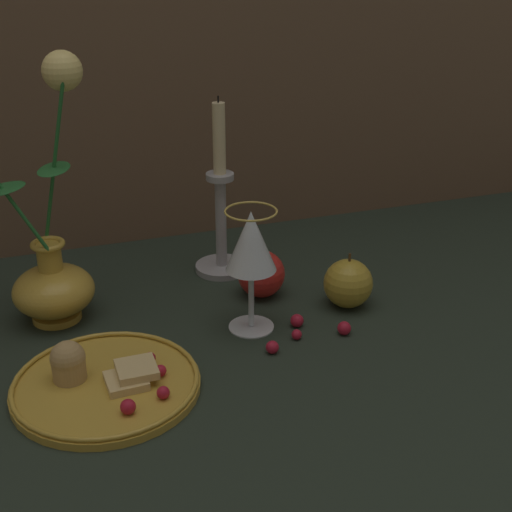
{
  "coord_description": "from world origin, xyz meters",
  "views": [
    {
      "loc": [
        -0.2,
        -0.83,
        0.51
      ],
      "look_at": [
        0.09,
        0.0,
        0.1
      ],
      "focal_mm": 50.0,
      "sensor_mm": 36.0,
      "label": 1
    }
  ],
  "objects_px": {
    "vase": "(41,245)",
    "wine_glass": "(251,246)",
    "apple_near_glass": "(349,284)",
    "candlestick": "(221,219)",
    "apple_beside_vase": "(261,274)",
    "plate_with_pastries": "(103,381)"
  },
  "relations": [
    {
      "from": "vase",
      "to": "wine_glass",
      "type": "relative_size",
      "value": 2.1
    },
    {
      "from": "vase",
      "to": "apple_near_glass",
      "type": "distance_m",
      "value": 0.44
    },
    {
      "from": "candlestick",
      "to": "apple_near_glass",
      "type": "relative_size",
      "value": 3.37
    },
    {
      "from": "wine_glass",
      "to": "apple_near_glass",
      "type": "xyz_separation_m",
      "value": [
        0.15,
        0.01,
        -0.09
      ]
    },
    {
      "from": "candlestick",
      "to": "apple_beside_vase",
      "type": "bearing_deg",
      "value": -72.72
    },
    {
      "from": "plate_with_pastries",
      "to": "candlestick",
      "type": "bearing_deg",
      "value": 49.84
    },
    {
      "from": "vase",
      "to": "apple_near_glass",
      "type": "height_order",
      "value": "vase"
    },
    {
      "from": "apple_near_glass",
      "to": "candlestick",
      "type": "bearing_deg",
      "value": 128.61
    },
    {
      "from": "apple_beside_vase",
      "to": "wine_glass",
      "type": "bearing_deg",
      "value": -117.38
    },
    {
      "from": "wine_glass",
      "to": "apple_beside_vase",
      "type": "height_order",
      "value": "wine_glass"
    },
    {
      "from": "wine_glass",
      "to": "vase",
      "type": "bearing_deg",
      "value": 156.94
    },
    {
      "from": "plate_with_pastries",
      "to": "apple_near_glass",
      "type": "height_order",
      "value": "apple_near_glass"
    },
    {
      "from": "vase",
      "to": "wine_glass",
      "type": "distance_m",
      "value": 0.29
    },
    {
      "from": "vase",
      "to": "candlestick",
      "type": "xyz_separation_m",
      "value": [
        0.28,
        0.08,
        -0.03
      ]
    },
    {
      "from": "apple_near_glass",
      "to": "wine_glass",
      "type": "bearing_deg",
      "value": -175.49
    },
    {
      "from": "vase",
      "to": "apple_beside_vase",
      "type": "xyz_separation_m",
      "value": [
        0.31,
        -0.03,
        -0.08
      ]
    },
    {
      "from": "plate_with_pastries",
      "to": "candlestick",
      "type": "height_order",
      "value": "candlestick"
    },
    {
      "from": "wine_glass",
      "to": "candlestick",
      "type": "bearing_deg",
      "value": 86.09
    },
    {
      "from": "vase",
      "to": "apple_beside_vase",
      "type": "relative_size",
      "value": 4.4
    },
    {
      "from": "apple_near_glass",
      "to": "vase",
      "type": "bearing_deg",
      "value": 166.54
    },
    {
      "from": "wine_glass",
      "to": "apple_near_glass",
      "type": "relative_size",
      "value": 2.08
    },
    {
      "from": "vase",
      "to": "wine_glass",
      "type": "bearing_deg",
      "value": -23.06
    }
  ]
}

